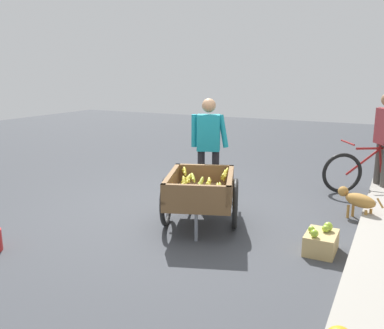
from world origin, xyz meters
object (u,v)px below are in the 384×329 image
object	(u,v)px
bicycle	(372,171)
dog	(358,200)
fruit_cart	(201,193)
apple_crate	(321,242)
vendor_person	(209,141)

from	to	relation	value
bicycle	dog	bearing A→B (deg)	-2.80
fruit_cart	apple_crate	xyz separation A→B (m)	(0.11, 1.51, -0.32)
bicycle	fruit_cart	bearing A→B (deg)	-34.64
vendor_person	fruit_cart	bearing A→B (deg)	20.07
apple_crate	fruit_cart	bearing A→B (deg)	-94.02
apple_crate	vendor_person	bearing A→B (deg)	-121.80
vendor_person	apple_crate	world-z (taller)	vendor_person
dog	apple_crate	bearing A→B (deg)	-10.44
fruit_cart	bicycle	world-z (taller)	bicycle
dog	apple_crate	size ratio (longest dim) A/B	1.37
fruit_cart	dog	xyz separation A→B (m)	(-1.18, 1.75, -0.17)
bicycle	vendor_person	bearing A→B (deg)	-54.84
fruit_cart	bicycle	xyz separation A→B (m)	(-2.63, 1.82, -0.09)
apple_crate	bicycle	bearing A→B (deg)	173.59
fruit_cart	dog	distance (m)	2.11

